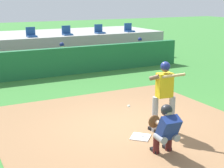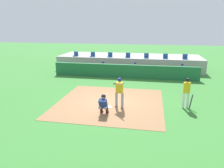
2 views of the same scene
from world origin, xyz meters
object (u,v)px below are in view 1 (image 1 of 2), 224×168
home_plate (140,137)px  stadium_seat_6 (129,29)px  dugout_player_2 (141,50)px  catcher_crouched (165,128)px  stadium_seat_3 (31,34)px  dugout_player_1 (63,56)px  stadium_seat_5 (99,31)px  stadium_seat_4 (67,32)px  batter_at_plate (164,92)px

home_plate → stadium_seat_6: stadium_seat_6 is taller
dugout_player_2 → stadium_seat_6: size_ratio=2.71×
catcher_crouched → stadium_seat_3: size_ratio=3.77×
home_plate → dugout_player_1: (0.91, 8.14, 0.65)m
catcher_crouched → stadium_seat_5: stadium_seat_5 is taller
stadium_seat_6 → dugout_player_1: bearing=-156.4°
home_plate → dugout_player_2: bearing=57.8°
dugout_player_2 → stadium_seat_4: stadium_seat_4 is taller
stadium_seat_4 → catcher_crouched: bearing=-99.4°
catcher_crouched → stadium_seat_3: (-0.00, 11.14, 0.93)m
stadium_seat_6 → dugout_player_2: bearing=-102.5°
batter_at_plate → stadium_seat_6: stadium_seat_6 is taller
dugout_player_2 → dugout_player_1: bearing=180.0°
stadium_seat_5 → stadium_seat_4: bearing=180.0°
stadium_seat_5 → stadium_seat_6: 1.86m
home_plate → stadium_seat_6: (5.57, 10.18, 1.51)m
stadium_seat_4 → stadium_seat_3: bearing=180.0°
dugout_player_2 → stadium_seat_5: stadium_seat_5 is taller
home_plate → stadium_seat_6: size_ratio=0.92×
stadium_seat_3 → stadium_seat_5: size_ratio=1.00×
dugout_player_1 → batter_at_plate: bearing=-91.5°
batter_at_plate → dugout_player_1: bearing=88.5°
batter_at_plate → stadium_seat_4: bearing=83.4°
batter_at_plate → catcher_crouched: 1.31m
dugout_player_1 → stadium_seat_6: size_ratio=2.71×
home_plate → catcher_crouched: 1.12m
catcher_crouched → stadium_seat_4: stadium_seat_4 is taller
dugout_player_2 → stadium_seat_3: bearing=158.3°
stadium_seat_3 → stadium_seat_5: (3.71, 0.00, 0.00)m
batter_at_plate → dugout_player_2: batter_at_plate is taller
batter_at_plate → stadium_seat_4: size_ratio=3.76×
catcher_crouched → dugout_player_2: bearing=60.7°
dugout_player_1 → stadium_seat_5: stadium_seat_5 is taller
batter_at_plate → stadium_seat_3: 10.15m
home_plate → catcher_crouched: catcher_crouched is taller
dugout_player_1 → stadium_seat_5: 3.57m
batter_at_plate → stadium_seat_5: bearing=73.4°
catcher_crouched → stadium_seat_6: stadium_seat_6 is taller
dugout_player_2 → stadium_seat_3: 5.58m
home_plate → stadium_seat_5: size_ratio=0.92×
stadium_seat_5 → catcher_crouched: bearing=-108.4°
stadium_seat_4 → dugout_player_2: bearing=-32.0°
home_plate → stadium_seat_3: (0.00, 10.18, 1.51)m
stadium_seat_3 → catcher_crouched: bearing=-90.0°
catcher_crouched → stadium_seat_6: bearing=63.4°
dugout_player_1 → dugout_player_2: size_ratio=1.00×
home_plate → catcher_crouched: bearing=-89.7°
dugout_player_1 → dugout_player_2: bearing=0.0°
stadium_seat_4 → stadium_seat_6: same height
stadium_seat_4 → dugout_player_1: bearing=-115.0°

